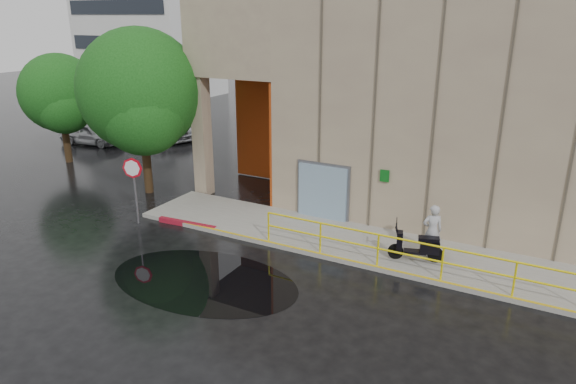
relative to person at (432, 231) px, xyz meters
name	(u,v)px	position (x,y,z in m)	size (l,w,h in m)	color
ground	(228,290)	(-4.55, -4.55, -1.00)	(120.00, 120.00, 0.00)	black
sidewalk	(412,255)	(-0.55, -0.05, -0.93)	(20.00, 3.00, 0.15)	gray
building	(493,100)	(0.55, 6.43, 3.21)	(20.00, 10.17, 8.00)	gray
guardrail	(409,256)	(-0.30, -1.40, -0.32)	(9.56, 0.06, 1.03)	#FFEB0D
distant_building	(148,13)	(-32.55, 23.42, 6.50)	(12.00, 8.08, 15.00)	silver
person	(432,231)	(0.00, 0.00, 0.00)	(0.62, 0.41, 1.70)	#ACADB1
scooter	(417,238)	(-0.31, -0.53, -0.11)	(1.71, 0.98, 1.29)	black
stop_sign	(133,176)	(-10.27, -2.09, 0.84)	(0.74, 0.25, 2.51)	slate
red_curb	(187,224)	(-8.48, -1.45, -0.91)	(2.40, 0.18, 0.18)	maroon
puddle	(204,280)	(-5.47, -4.44, -1.00)	(5.83, 3.59, 0.01)	black
car_a	(91,133)	(-21.55, 5.90, -0.34)	(1.55, 3.86, 1.32)	#A4A6AB
car_b	(91,125)	(-23.03, 7.21, -0.20)	(1.70, 4.88, 1.61)	silver
car_c	(163,126)	(-19.04, 9.32, -0.24)	(2.12, 5.22, 1.51)	silver
tree_near	(141,96)	(-12.25, 0.69, 3.22)	(5.05, 5.05, 6.94)	black
tree_far	(61,96)	(-19.40, 2.47, 2.45)	(3.93, 3.92, 5.58)	black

